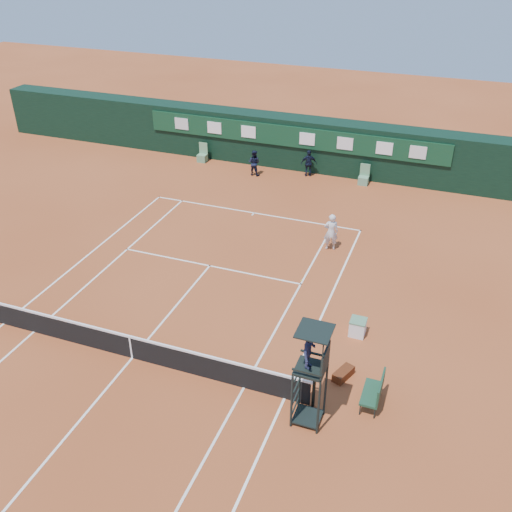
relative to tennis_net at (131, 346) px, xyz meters
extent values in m
plane|color=#A84F27|center=(0.00, 0.00, -0.51)|extent=(90.00, 90.00, 0.00)
cube|color=white|center=(0.00, 11.88, -0.50)|extent=(11.05, 0.08, 0.01)
cube|color=white|center=(5.49, 0.00, -0.50)|extent=(0.08, 23.85, 0.01)
cube|color=white|center=(-5.49, 0.00, -0.50)|extent=(0.08, 23.85, 0.01)
cube|color=white|center=(4.12, 0.00, -0.50)|extent=(0.08, 23.85, 0.01)
cube|color=white|center=(-4.12, 0.00, -0.50)|extent=(0.08, 23.85, 0.01)
cube|color=white|center=(0.00, 6.40, -0.50)|extent=(8.31, 0.08, 0.01)
cube|color=white|center=(0.00, 0.00, -0.50)|extent=(0.08, 12.88, 0.01)
cube|color=silver|center=(0.00, 11.73, -0.50)|extent=(0.08, 0.30, 0.01)
cube|color=black|center=(0.00, 0.00, -0.06)|extent=(12.60, 0.04, 0.90)
cube|color=white|center=(0.00, 0.00, 0.42)|extent=(12.80, 0.06, 0.08)
cube|color=white|center=(0.00, 0.00, -0.05)|extent=(0.06, 0.05, 0.92)
cylinder|color=black|center=(6.40, 0.00, 0.04)|extent=(0.10, 0.10, 1.10)
cube|color=black|center=(0.00, 18.75, 0.99)|extent=(40.00, 1.50, 3.00)
cube|color=#103B22|center=(0.00, 17.94, 1.59)|extent=(18.00, 0.10, 1.20)
cube|color=silver|center=(-7.00, 17.87, 1.59)|extent=(0.90, 0.04, 0.70)
cube|color=white|center=(-4.80, 17.87, 1.59)|extent=(0.90, 0.04, 0.70)
cube|color=white|center=(-2.60, 17.87, 1.59)|extent=(0.90, 0.04, 0.70)
cube|color=white|center=(1.00, 17.87, 1.59)|extent=(0.90, 0.04, 0.70)
cube|color=white|center=(3.20, 17.87, 1.59)|extent=(0.90, 0.04, 0.70)
cube|color=white|center=(5.40, 17.87, 1.59)|extent=(0.90, 0.04, 0.70)
cube|color=silver|center=(7.20, 17.87, 1.59)|extent=(0.90, 0.04, 0.70)
cube|color=#5E9065|center=(-5.50, 17.45, -0.28)|extent=(0.55, 0.50, 0.46)
cube|color=#63986A|center=(-5.50, 17.67, 0.29)|extent=(0.55, 0.06, 0.70)
cube|color=#60936F|center=(4.50, 17.45, -0.28)|extent=(0.55, 0.50, 0.46)
cube|color=#5E8F65|center=(4.50, 17.67, 0.29)|extent=(0.55, 0.06, 0.70)
cylinder|color=black|center=(6.00, -1.02, 0.49)|extent=(0.07, 0.07, 2.00)
cylinder|color=black|center=(6.00, -0.22, 0.49)|extent=(0.07, 0.07, 2.00)
cylinder|color=black|center=(6.80, -1.02, 0.49)|extent=(0.07, 0.07, 2.00)
cylinder|color=black|center=(6.80, -0.22, 0.49)|extent=(0.07, 0.07, 2.00)
cube|color=black|center=(6.40, -0.62, 1.53)|extent=(0.85, 0.85, 0.08)
cube|color=black|center=(6.80, -0.62, 1.94)|extent=(0.06, 0.85, 0.80)
cube|color=black|center=(6.40, -1.04, 1.74)|extent=(0.85, 0.05, 0.06)
cube|color=black|center=(6.40, -0.20, 1.74)|extent=(0.85, 0.05, 0.06)
cylinder|color=black|center=(6.80, -1.02, 2.39)|extent=(0.04, 0.04, 1.00)
cylinder|color=black|center=(6.80, -0.22, 2.39)|extent=(0.04, 0.04, 1.00)
cube|color=black|center=(6.45, -0.62, 2.89)|extent=(0.95, 0.95, 0.04)
cube|color=black|center=(6.40, -0.62, -0.36)|extent=(0.80, 0.80, 0.05)
cube|color=black|center=(6.00, -0.62, -0.11)|extent=(0.04, 0.80, 0.04)
cube|color=black|center=(6.00, -0.62, 0.29)|extent=(0.04, 0.80, 0.04)
cube|color=black|center=(6.00, -0.62, 0.69)|extent=(0.04, 0.80, 0.04)
cube|color=black|center=(6.00, -0.62, 1.09)|extent=(0.04, 0.80, 0.04)
imported|color=#1A1C34|center=(6.35, -0.62, 2.21)|extent=(0.47, 0.82, 1.28)
cube|color=#1A412A|center=(8.05, 0.69, -0.06)|extent=(0.55, 1.20, 0.08)
cube|color=#173A26|center=(8.30, 0.69, 0.29)|extent=(0.06, 1.20, 0.60)
cylinder|color=black|center=(7.83, 0.14, -0.30)|extent=(0.04, 0.04, 0.41)
cylinder|color=black|center=(8.27, 0.14, -0.30)|extent=(0.04, 0.04, 0.41)
cylinder|color=black|center=(7.83, 1.24, -0.30)|extent=(0.04, 0.04, 0.41)
cylinder|color=black|center=(8.27, 1.24, -0.30)|extent=(0.04, 0.04, 0.41)
cube|color=black|center=(6.99, 1.57, -0.36)|extent=(0.63, 0.89, 0.31)
cube|color=white|center=(6.96, 3.96, -0.21)|extent=(0.55, 0.55, 0.60)
cube|color=#568460|center=(6.96, 3.96, 0.11)|extent=(0.57, 0.57, 0.05)
sphere|color=gold|center=(4.07, 6.62, -0.48)|extent=(0.07, 0.07, 0.07)
imported|color=silver|center=(4.52, 9.65, 0.37)|extent=(0.74, 0.59, 1.76)
imported|color=black|center=(-1.77, 16.59, 0.24)|extent=(0.77, 0.62, 1.50)
imported|color=black|center=(1.26, 17.54, 0.27)|extent=(0.99, 0.69, 1.56)
camera|label=1|loc=(9.20, -12.58, 12.50)|focal=40.00mm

